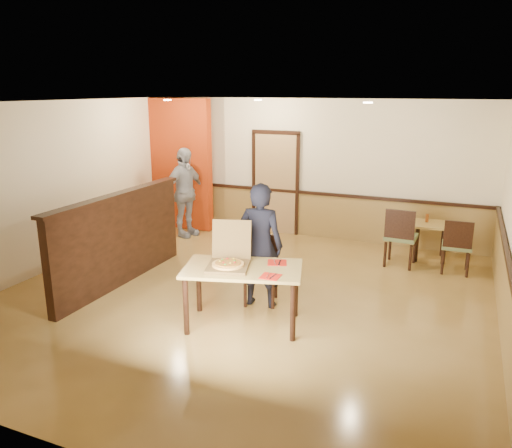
{
  "coord_description": "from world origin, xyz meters",
  "views": [
    {
      "loc": [
        2.84,
        -6.2,
        2.99
      ],
      "look_at": [
        0.22,
        0.0,
        1.15
      ],
      "focal_mm": 35.0,
      "sensor_mm": 36.0,
      "label": 1
    }
  ],
  "objects_px": {
    "diner_chair": "(262,266)",
    "passerby": "(184,193)",
    "side_chair_right": "(457,244)",
    "condiment": "(427,218)",
    "side_chair_left": "(401,235)",
    "main_table": "(243,275)",
    "side_table": "(431,232)",
    "pizza_box": "(229,261)",
    "diner": "(260,246)"
  },
  "relations": [
    {
      "from": "diner_chair",
      "to": "side_chair_left",
      "type": "height_order",
      "value": "side_chair_left"
    },
    {
      "from": "side_table",
      "to": "pizza_box",
      "type": "height_order",
      "value": "pizza_box"
    },
    {
      "from": "main_table",
      "to": "passerby",
      "type": "xyz_separation_m",
      "value": [
        -2.79,
        3.26,
        0.23
      ]
    },
    {
      "from": "main_table",
      "to": "condiment",
      "type": "relative_size",
      "value": 11.47
    },
    {
      "from": "condiment",
      "to": "side_chair_right",
      "type": "bearing_deg",
      "value": -51.64
    },
    {
      "from": "diner_chair",
      "to": "passerby",
      "type": "height_order",
      "value": "passerby"
    },
    {
      "from": "diner",
      "to": "main_table",
      "type": "bearing_deg",
      "value": 88.11
    },
    {
      "from": "main_table",
      "to": "pizza_box",
      "type": "xyz_separation_m",
      "value": [
        -0.18,
        -0.04,
        0.18
      ]
    },
    {
      "from": "pizza_box",
      "to": "condiment",
      "type": "xyz_separation_m",
      "value": [
        2.1,
        3.82,
        -0.13
      ]
    },
    {
      "from": "passerby",
      "to": "pizza_box",
      "type": "relative_size",
      "value": 2.55
    },
    {
      "from": "diner",
      "to": "condiment",
      "type": "bearing_deg",
      "value": -127.3
    },
    {
      "from": "side_chair_left",
      "to": "condiment",
      "type": "relative_size",
      "value": 7.15
    },
    {
      "from": "condiment",
      "to": "diner",
      "type": "bearing_deg",
      "value": -122.36
    },
    {
      "from": "passerby",
      "to": "condiment",
      "type": "bearing_deg",
      "value": -68.68
    },
    {
      "from": "side_chair_right",
      "to": "condiment",
      "type": "height_order",
      "value": "side_chair_right"
    },
    {
      "from": "diner",
      "to": "passerby",
      "type": "height_order",
      "value": "passerby"
    },
    {
      "from": "main_table",
      "to": "side_chair_left",
      "type": "relative_size",
      "value": 1.61
    },
    {
      "from": "side_chair_left",
      "to": "side_table",
      "type": "relative_size",
      "value": 1.54
    },
    {
      "from": "passerby",
      "to": "diner_chair",
      "type": "bearing_deg",
      "value": -116.84
    },
    {
      "from": "side_chair_left",
      "to": "diner",
      "type": "bearing_deg",
      "value": 59.06
    },
    {
      "from": "pizza_box",
      "to": "diner",
      "type": "bearing_deg",
      "value": 62.79
    },
    {
      "from": "diner",
      "to": "pizza_box",
      "type": "xyz_separation_m",
      "value": [
        -0.14,
        -0.72,
        -0.02
      ]
    },
    {
      "from": "diner_chair",
      "to": "diner",
      "type": "bearing_deg",
      "value": -89.18
    },
    {
      "from": "side_chair_right",
      "to": "side_table",
      "type": "xyz_separation_m",
      "value": [
        -0.45,
        0.62,
        -0.01
      ]
    },
    {
      "from": "side_chair_right",
      "to": "passerby",
      "type": "distance_m",
      "value": 5.28
    },
    {
      "from": "diner",
      "to": "passerby",
      "type": "relative_size",
      "value": 0.96
    },
    {
      "from": "diner_chair",
      "to": "pizza_box",
      "type": "distance_m",
      "value": 0.93
    },
    {
      "from": "side_chair_left",
      "to": "pizza_box",
      "type": "distance_m",
      "value": 3.59
    },
    {
      "from": "side_chair_left",
      "to": "side_chair_right",
      "type": "distance_m",
      "value": 0.91
    },
    {
      "from": "pizza_box",
      "to": "passerby",
      "type": "bearing_deg",
      "value": 112.15
    },
    {
      "from": "side_table",
      "to": "passerby",
      "type": "relative_size",
      "value": 0.37
    },
    {
      "from": "side_table",
      "to": "condiment",
      "type": "distance_m",
      "value": 0.27
    },
    {
      "from": "pizza_box",
      "to": "side_chair_right",
      "type": "bearing_deg",
      "value": 33.51
    },
    {
      "from": "side_chair_right",
      "to": "diner_chair",
      "type": "bearing_deg",
      "value": 39.79
    },
    {
      "from": "side_chair_right",
      "to": "pizza_box",
      "type": "bearing_deg",
      "value": 47.93
    },
    {
      "from": "side_table",
      "to": "diner_chair",
      "type": "bearing_deg",
      "value": -126.02
    },
    {
      "from": "passerby",
      "to": "pizza_box",
      "type": "bearing_deg",
      "value": -126.54
    },
    {
      "from": "side_chair_right",
      "to": "pizza_box",
      "type": "distance_m",
      "value": 4.11
    },
    {
      "from": "main_table",
      "to": "side_chair_left",
      "type": "height_order",
      "value": "side_chair_left"
    },
    {
      "from": "diner_chair",
      "to": "side_chair_right",
      "type": "xyz_separation_m",
      "value": [
        2.55,
        2.26,
        -0.01
      ]
    },
    {
      "from": "side_table",
      "to": "side_chair_right",
      "type": "bearing_deg",
      "value": -53.86
    },
    {
      "from": "side_chair_left",
      "to": "diner",
      "type": "height_order",
      "value": "diner"
    },
    {
      "from": "condiment",
      "to": "side_table",
      "type": "bearing_deg",
      "value": -36.83
    },
    {
      "from": "side_chair_left",
      "to": "pizza_box",
      "type": "bearing_deg",
      "value": 63.59
    },
    {
      "from": "main_table",
      "to": "side_chair_right",
      "type": "distance_m",
      "value": 3.96
    },
    {
      "from": "side_chair_right",
      "to": "pizza_box",
      "type": "xyz_separation_m",
      "value": [
        -2.65,
        -3.13,
        0.35
      ]
    },
    {
      "from": "side_chair_right",
      "to": "pizza_box",
      "type": "relative_size",
      "value": 1.29
    },
    {
      "from": "diner_chair",
      "to": "diner",
      "type": "xyz_separation_m",
      "value": [
        0.04,
        -0.15,
        0.36
      ]
    },
    {
      "from": "side_table",
      "to": "condiment",
      "type": "height_order",
      "value": "condiment"
    },
    {
      "from": "diner",
      "to": "passerby",
      "type": "bearing_deg",
      "value": -48.11
    }
  ]
}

